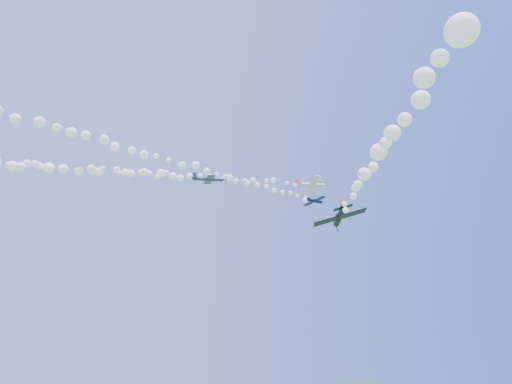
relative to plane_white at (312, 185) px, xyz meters
name	(u,v)px	position (x,y,z in m)	size (l,w,h in m)	color
plane_white	(312,185)	(0.00, 0.00, 0.00)	(7.24, 7.53, 2.19)	white
smoke_trail_white	(133,173)	(-37.65, 6.71, -0.31)	(71.09, 14.86, 3.04)	white
plane_navy	(314,201)	(6.77, 11.08, 0.53)	(6.52, 6.91, 1.75)	#0D123B
smoke_trail_navy	(144,153)	(-36.76, -2.30, 0.32)	(83.43, 27.29, 2.61)	white
plane_grey	(209,179)	(-25.21, -6.43, -4.66)	(6.43, 6.77, 1.75)	#373B50
plane_black	(340,216)	(-14.23, -31.47, -17.38)	(7.07, 6.73, 2.75)	black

